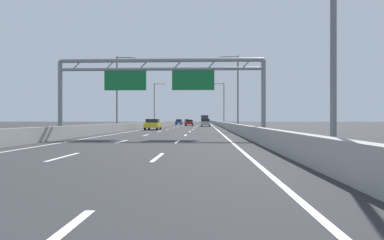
{
  "coord_description": "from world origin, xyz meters",
  "views": [
    {
      "loc": [
        3.59,
        -0.23,
        1.43
      ],
      "look_at": [
        1.31,
        58.19,
        1.35
      ],
      "focal_mm": 31.8,
      "sensor_mm": 36.0,
      "label": 1
    }
  ],
  "objects_px": {
    "sign_gantry": "(160,77)",
    "blue_car": "(179,122)",
    "streetlamp_left_mid": "(119,88)",
    "box_truck": "(205,119)",
    "yellow_car": "(153,124)",
    "black_car": "(206,121)",
    "streetlamp_left_far": "(155,102)",
    "streetlamp_right_mid": "(236,88)",
    "silver_car": "(206,123)",
    "red_car": "(189,123)",
    "white_car": "(187,121)",
    "streetlamp_right_far": "(223,102)"
  },
  "relations": [
    {
      "from": "sign_gantry",
      "to": "streetlamp_left_far",
      "type": "xyz_separation_m",
      "value": [
        -7.44,
        47.63,
        0.57
      ]
    },
    {
      "from": "streetlamp_left_far",
      "to": "white_car",
      "type": "xyz_separation_m",
      "value": [
        4.09,
        54.35,
        -4.61
      ]
    },
    {
      "from": "streetlamp_right_far",
      "to": "white_car",
      "type": "height_order",
      "value": "streetlamp_right_far"
    },
    {
      "from": "streetlamp_left_mid",
      "to": "red_car",
      "type": "bearing_deg",
      "value": 78.54
    },
    {
      "from": "sign_gantry",
      "to": "white_car",
      "type": "height_order",
      "value": "sign_gantry"
    },
    {
      "from": "streetlamp_left_mid",
      "to": "streetlamp_left_far",
      "type": "bearing_deg",
      "value": 90.0
    },
    {
      "from": "sign_gantry",
      "to": "yellow_car",
      "type": "xyz_separation_m",
      "value": [
        -3.68,
        19.9,
        -4.06
      ]
    },
    {
      "from": "yellow_car",
      "to": "box_truck",
      "type": "relative_size",
      "value": 0.57
    },
    {
      "from": "streetlamp_left_mid",
      "to": "blue_car",
      "type": "bearing_deg",
      "value": 85.93
    },
    {
      "from": "streetlamp_left_far",
      "to": "red_car",
      "type": "xyz_separation_m",
      "value": [
        7.32,
        4.22,
        -4.67
      ]
    },
    {
      "from": "streetlamp_left_mid",
      "to": "black_car",
      "type": "relative_size",
      "value": 2.12
    },
    {
      "from": "sign_gantry",
      "to": "streetlamp_right_mid",
      "type": "relative_size",
      "value": 1.77
    },
    {
      "from": "silver_car",
      "to": "yellow_car",
      "type": "bearing_deg",
      "value": -108.32
    },
    {
      "from": "silver_car",
      "to": "white_car",
      "type": "height_order",
      "value": "silver_car"
    },
    {
      "from": "streetlamp_left_far",
      "to": "red_car",
      "type": "height_order",
      "value": "streetlamp_left_far"
    },
    {
      "from": "sign_gantry",
      "to": "streetlamp_left_mid",
      "type": "relative_size",
      "value": 1.77
    },
    {
      "from": "sign_gantry",
      "to": "blue_car",
      "type": "relative_size",
      "value": 3.87
    },
    {
      "from": "streetlamp_right_mid",
      "to": "box_truck",
      "type": "xyz_separation_m",
      "value": [
        -4.07,
        75.63,
        -3.8
      ]
    },
    {
      "from": "black_car",
      "to": "blue_car",
      "type": "bearing_deg",
      "value": -101.43
    },
    {
      "from": "yellow_car",
      "to": "streetlamp_left_mid",
      "type": "bearing_deg",
      "value": -131.87
    },
    {
      "from": "blue_car",
      "to": "box_truck",
      "type": "height_order",
      "value": "box_truck"
    },
    {
      "from": "red_car",
      "to": "silver_car",
      "type": "bearing_deg",
      "value": -68.44
    },
    {
      "from": "red_car",
      "to": "black_car",
      "type": "bearing_deg",
      "value": 85.77
    },
    {
      "from": "sign_gantry",
      "to": "box_truck",
      "type": "bearing_deg",
      "value": 87.85
    },
    {
      "from": "streetlamp_left_far",
      "to": "streetlamp_right_far",
      "type": "distance_m",
      "value": 14.93
    },
    {
      "from": "sign_gantry",
      "to": "silver_car",
      "type": "xyz_separation_m",
      "value": [
        3.7,
        42.2,
        -4.03
      ]
    },
    {
      "from": "silver_car",
      "to": "yellow_car",
      "type": "xyz_separation_m",
      "value": [
        -7.38,
        -22.3,
        -0.02
      ]
    },
    {
      "from": "streetlamp_right_mid",
      "to": "silver_car",
      "type": "distance_m",
      "value": 27.15
    },
    {
      "from": "yellow_car",
      "to": "silver_car",
      "type": "bearing_deg",
      "value": 71.68
    },
    {
      "from": "yellow_car",
      "to": "white_car",
      "type": "height_order",
      "value": "white_car"
    },
    {
      "from": "streetlamp_left_far",
      "to": "silver_car",
      "type": "bearing_deg",
      "value": -26.0
    },
    {
      "from": "black_car",
      "to": "box_truck",
      "type": "xyz_separation_m",
      "value": [
        -0.39,
        -13.6,
        0.85
      ]
    },
    {
      "from": "streetlamp_right_mid",
      "to": "blue_car",
      "type": "distance_m",
      "value": 53.23
    },
    {
      "from": "blue_car",
      "to": "red_car",
      "type": "height_order",
      "value": "blue_car"
    },
    {
      "from": "blue_car",
      "to": "box_truck",
      "type": "relative_size",
      "value": 0.56
    },
    {
      "from": "streetlamp_left_mid",
      "to": "box_truck",
      "type": "relative_size",
      "value": 1.22
    },
    {
      "from": "sign_gantry",
      "to": "yellow_car",
      "type": "bearing_deg",
      "value": 100.49
    },
    {
      "from": "blue_car",
      "to": "white_car",
      "type": "bearing_deg",
      "value": 89.34
    },
    {
      "from": "streetlamp_left_mid",
      "to": "black_car",
      "type": "xyz_separation_m",
      "value": [
        11.25,
        89.23,
        -4.65
      ]
    },
    {
      "from": "streetlamp_left_mid",
      "to": "yellow_car",
      "type": "relative_size",
      "value": 2.13
    },
    {
      "from": "streetlamp_left_far",
      "to": "streetlamp_left_mid",
      "type": "bearing_deg",
      "value": -90.0
    },
    {
      "from": "streetlamp_right_mid",
      "to": "white_car",
      "type": "distance_m",
      "value": 87.07
    },
    {
      "from": "silver_car",
      "to": "blue_car",
      "type": "relative_size",
      "value": 1.06
    },
    {
      "from": "streetlamp_left_mid",
      "to": "streetlamp_right_mid",
      "type": "height_order",
      "value": "same"
    },
    {
      "from": "blue_car",
      "to": "silver_car",
      "type": "bearing_deg",
      "value": -73.62
    },
    {
      "from": "black_car",
      "to": "streetlamp_right_mid",
      "type": "bearing_deg",
      "value": -87.64
    },
    {
      "from": "streetlamp_right_mid",
      "to": "blue_car",
      "type": "height_order",
      "value": "streetlamp_right_mid"
    },
    {
      "from": "white_car",
      "to": "box_truck",
      "type": "xyz_separation_m",
      "value": [
        6.78,
        -10.64,
        0.81
      ]
    },
    {
      "from": "black_car",
      "to": "box_truck",
      "type": "distance_m",
      "value": 13.63
    },
    {
      "from": "red_car",
      "to": "box_truck",
      "type": "relative_size",
      "value": 0.59
    }
  ]
}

